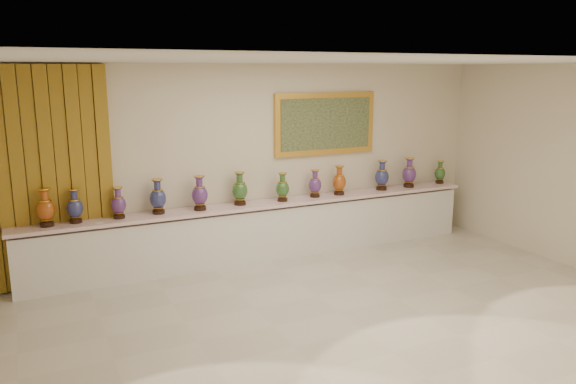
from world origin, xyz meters
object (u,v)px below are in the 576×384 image
vase_0 (46,209)px  vase_2 (119,204)px  vase_1 (75,208)px  counter (265,231)px

vase_0 → vase_2: 0.92m
vase_0 → vase_2: vase_0 is taller
vase_0 → vase_1: bearing=4.3°
vase_1 → vase_2: (0.56, -0.02, -0.01)m
vase_0 → vase_2: bearing=0.6°
vase_0 → vase_1: vase_0 is taller
counter → vase_1: bearing=179.9°
counter → vase_2: size_ratio=16.59×
vase_1 → vase_2: vase_1 is taller
counter → vase_0: size_ratio=14.38×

